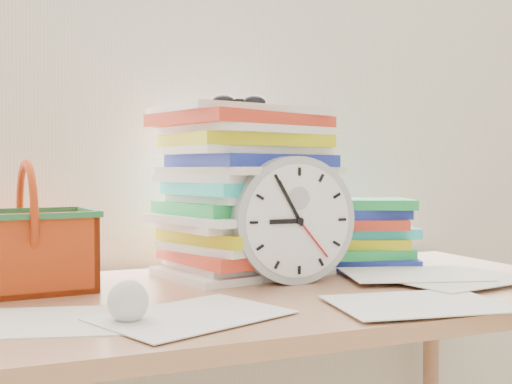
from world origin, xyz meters
name	(u,v)px	position (x,y,z in m)	size (l,w,h in m)	color
curtain	(201,44)	(0.00, 1.98, 1.30)	(2.40, 0.01, 2.50)	white
desk	(261,327)	(0.00, 1.60, 0.68)	(1.40, 0.70, 0.75)	#AE7551
paper_stack	(245,191)	(0.05, 1.80, 0.94)	(0.37, 0.30, 0.37)	white
clock	(293,220)	(0.09, 1.64, 0.88)	(0.26, 0.26, 0.05)	#AAADB1
sunglasses	(239,102)	(0.03, 1.81, 1.14)	(0.14, 0.12, 0.04)	black
book_stack	(363,232)	(0.36, 1.79, 0.83)	(0.28, 0.21, 0.16)	white
basket	(27,227)	(-0.43, 1.76, 0.87)	(0.25, 0.19, 0.25)	#D54814
crumpled_ball	(128,301)	(-0.30, 1.43, 0.78)	(0.07, 0.07, 0.07)	white
scattered_papers	(261,286)	(0.00, 1.60, 0.76)	(1.26, 0.42, 0.02)	white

